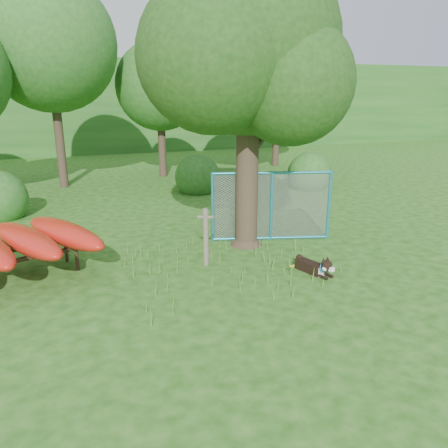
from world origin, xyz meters
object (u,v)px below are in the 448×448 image
object	(u,v)px
oak_tree	(247,54)
kayak_rack	(6,244)
husky_dog	(316,267)
fence_section	(271,206)

from	to	relation	value
oak_tree	kayak_rack	xyz separation A→B (m)	(-5.49, -0.38, -3.84)
kayak_rack	husky_dog	world-z (taller)	kayak_rack
oak_tree	fence_section	distance (m)	3.80
oak_tree	kayak_rack	size ratio (longest dim) A/B	1.67
fence_section	oak_tree	bearing A→B (deg)	-156.19
oak_tree	husky_dog	xyz separation A→B (m)	(0.68, -2.34, -4.47)
husky_dog	kayak_rack	bearing A→B (deg)	145.30
husky_dog	fence_section	world-z (taller)	fence_section
husky_dog	fence_section	size ratio (longest dim) A/B	0.34
husky_dog	fence_section	bearing A→B (deg)	70.02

